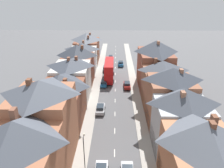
% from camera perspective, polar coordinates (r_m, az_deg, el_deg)
% --- Properties ---
extents(pavement_left, '(2.20, 104.00, 0.14)m').
position_cam_1_polar(pavement_left, '(58.78, -4.12, -0.67)').
color(pavement_left, '#A8A399').
rests_on(pavement_left, ground).
extents(pavement_right, '(2.20, 104.00, 0.14)m').
position_cam_1_polar(pavement_right, '(58.76, 5.84, -0.74)').
color(pavement_right, '#A8A399').
rests_on(pavement_right, ground).
extents(centre_line_dashes, '(0.14, 97.80, 0.01)m').
position_cam_1_polar(centre_line_dashes, '(56.75, 0.85, -1.59)').
color(centre_line_dashes, silver).
rests_on(centre_line_dashes, ground).
extents(terrace_row_left, '(8.00, 79.23, 12.94)m').
position_cam_1_polar(terrace_row_left, '(46.03, -11.96, -0.88)').
color(terrace_row_left, '#A36042').
rests_on(terrace_row_left, ground).
extents(terrace_row_right, '(8.00, 55.45, 12.58)m').
position_cam_1_polar(terrace_row_right, '(39.02, 15.97, -5.59)').
color(terrace_row_right, '#B2704C').
rests_on(terrace_row_right, ground).
extents(double_decker_bus_lead, '(2.74, 10.80, 5.30)m').
position_cam_1_polar(double_decker_bus_lead, '(62.95, -0.76, 3.72)').
color(double_decker_bus_lead, red).
rests_on(double_decker_bus_lead, ground).
extents(car_near_blue, '(1.90, 4.09, 1.68)m').
position_cam_1_polar(car_near_blue, '(75.10, 2.30, 5.36)').
color(car_near_blue, '#236093').
rests_on(car_near_blue, ground).
extents(car_near_silver, '(1.90, 4.17, 1.69)m').
position_cam_1_polar(car_near_silver, '(70.27, -1.63, 4.11)').
color(car_near_silver, '#4C515B').
rests_on(car_near_silver, ground).
extents(car_mid_black, '(1.90, 3.99, 1.57)m').
position_cam_1_polar(car_mid_black, '(59.00, -2.15, 0.24)').
color(car_mid_black, '#236093').
rests_on(car_mid_black, ground).
extents(car_parked_left_b, '(1.90, 4.18, 1.59)m').
position_cam_1_polar(car_parked_left_b, '(46.56, -3.05, -6.39)').
color(car_parked_left_b, '#B7BABF').
rests_on(car_parked_left_b, ground).
extents(car_mid_white, '(1.90, 4.20, 1.71)m').
position_cam_1_polar(car_mid_white, '(57.78, 3.93, -0.25)').
color(car_mid_white, maroon).
rests_on(car_mid_white, ground).
extents(car_far_grey, '(1.90, 4.12, 1.64)m').
position_cam_1_polar(car_far_grey, '(82.23, -0.33, 6.94)').
color(car_far_grey, '#B7BABF').
rests_on(car_far_grey, ground).
extents(street_lamp, '(0.20, 1.12, 5.50)m').
position_cam_1_polar(street_lamp, '(32.09, -7.30, -16.72)').
color(street_lamp, black).
rests_on(street_lamp, ground).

